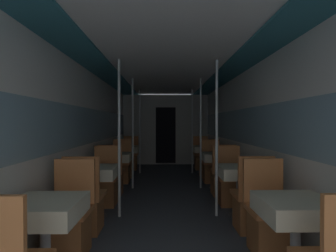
# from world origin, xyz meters

# --- Properties ---
(wall_left) EXTENTS (0.05, 9.69, 2.24)m
(wall_left) POSITION_xyz_m (-1.38, 3.44, 1.14)
(wall_left) COLOR silver
(wall_left) RESTS_ON ground_plane
(wall_right) EXTENTS (0.05, 9.69, 2.24)m
(wall_right) POSITION_xyz_m (1.38, 3.44, 1.14)
(wall_right) COLOR silver
(wall_right) RESTS_ON ground_plane
(ceiling_panel) EXTENTS (2.77, 9.69, 0.07)m
(ceiling_panel) POSITION_xyz_m (0.00, 3.44, 2.28)
(ceiling_panel) COLOR white
(ceiling_panel) RESTS_ON wall_left
(bulkhead_far) EXTENTS (2.71, 0.09, 2.24)m
(bulkhead_far) POSITION_xyz_m (0.00, 7.25, 1.12)
(bulkhead_far) COLOR #A8A8A3
(bulkhead_far) RESTS_ON ground_plane
(dining_table_left_0) EXTENTS (0.57, 0.57, 0.72)m
(dining_table_left_0) POSITION_xyz_m (-1.02, 0.91, 0.61)
(dining_table_left_0) COLOR #4C4C51
(dining_table_left_0) RESTS_ON ground_plane
(chair_left_far_0) EXTENTS (0.43, 0.43, 0.95)m
(chair_left_far_0) POSITION_xyz_m (-1.02, 1.45, 0.30)
(chair_left_far_0) COLOR #9C5B31
(chair_left_far_0) RESTS_ON ground_plane
(dining_table_left_1) EXTENTS (0.57, 0.57, 0.72)m
(dining_table_left_1) POSITION_xyz_m (-1.02, 2.53, 0.61)
(dining_table_left_1) COLOR #4C4C51
(dining_table_left_1) RESTS_ON ground_plane
(chair_left_near_1) EXTENTS (0.43, 0.43, 0.95)m
(chair_left_near_1) POSITION_xyz_m (-1.02, 1.99, 0.30)
(chair_left_near_1) COLOR #9C5B31
(chair_left_near_1) RESTS_ON ground_plane
(chair_left_far_1) EXTENTS (0.43, 0.43, 0.95)m
(chair_left_far_1) POSITION_xyz_m (-1.02, 3.06, 0.30)
(chair_left_far_1) COLOR #9C5B31
(chair_left_far_1) RESTS_ON ground_plane
(support_pole_left_1) EXTENTS (0.04, 0.04, 2.24)m
(support_pole_left_1) POSITION_xyz_m (-0.70, 2.53, 1.12)
(support_pole_left_1) COLOR silver
(support_pole_left_1) RESTS_ON ground_plane
(dining_table_left_2) EXTENTS (0.57, 0.57, 0.72)m
(dining_table_left_2) POSITION_xyz_m (-1.02, 4.14, 0.61)
(dining_table_left_2) COLOR #4C4C51
(dining_table_left_2) RESTS_ON ground_plane
(chair_left_near_2) EXTENTS (0.43, 0.43, 0.95)m
(chair_left_near_2) POSITION_xyz_m (-1.02, 3.61, 0.30)
(chair_left_near_2) COLOR #9C5B31
(chair_left_near_2) RESTS_ON ground_plane
(chair_left_far_2) EXTENTS (0.43, 0.43, 0.95)m
(chair_left_far_2) POSITION_xyz_m (-1.02, 4.68, 0.30)
(chair_left_far_2) COLOR #9C5B31
(chair_left_far_2) RESTS_ON ground_plane
(support_pole_left_2) EXTENTS (0.04, 0.04, 2.24)m
(support_pole_left_2) POSITION_xyz_m (-0.70, 4.14, 1.12)
(support_pole_left_2) COLOR silver
(support_pole_left_2) RESTS_ON ground_plane
(dining_table_left_3) EXTENTS (0.57, 0.57, 0.72)m
(dining_table_left_3) POSITION_xyz_m (-1.02, 5.76, 0.61)
(dining_table_left_3) COLOR #4C4C51
(dining_table_left_3) RESTS_ON ground_plane
(chair_left_near_3) EXTENTS (0.43, 0.43, 0.95)m
(chair_left_near_3) POSITION_xyz_m (-1.02, 5.23, 0.30)
(chair_left_near_3) COLOR #9C5B31
(chair_left_near_3) RESTS_ON ground_plane
(chair_left_far_3) EXTENTS (0.43, 0.43, 0.95)m
(chair_left_far_3) POSITION_xyz_m (-1.02, 6.30, 0.30)
(chair_left_far_3) COLOR #9C5B31
(chair_left_far_3) RESTS_ON ground_plane
(support_pole_left_3) EXTENTS (0.04, 0.04, 2.24)m
(support_pole_left_3) POSITION_xyz_m (-0.70, 5.76, 1.12)
(support_pole_left_3) COLOR silver
(support_pole_left_3) RESTS_ON ground_plane
(dining_table_right_0) EXTENTS (0.57, 0.57, 0.72)m
(dining_table_right_0) POSITION_xyz_m (1.02, 0.91, 0.61)
(dining_table_right_0) COLOR #4C4C51
(dining_table_right_0) RESTS_ON ground_plane
(chair_right_far_0) EXTENTS (0.43, 0.43, 0.95)m
(chair_right_far_0) POSITION_xyz_m (1.02, 1.45, 0.30)
(chair_right_far_0) COLOR #9C5B31
(chair_right_far_0) RESTS_ON ground_plane
(dining_table_right_1) EXTENTS (0.57, 0.57, 0.72)m
(dining_table_right_1) POSITION_xyz_m (1.02, 2.53, 0.61)
(dining_table_right_1) COLOR #4C4C51
(dining_table_right_1) RESTS_ON ground_plane
(chair_right_near_1) EXTENTS (0.43, 0.43, 0.95)m
(chair_right_near_1) POSITION_xyz_m (1.02, 1.99, 0.30)
(chair_right_near_1) COLOR #9C5B31
(chair_right_near_1) RESTS_ON ground_plane
(chair_right_far_1) EXTENTS (0.43, 0.43, 0.95)m
(chair_right_far_1) POSITION_xyz_m (1.02, 3.06, 0.30)
(chair_right_far_1) COLOR #9C5B31
(chair_right_far_1) RESTS_ON ground_plane
(support_pole_right_1) EXTENTS (0.04, 0.04, 2.24)m
(support_pole_right_1) POSITION_xyz_m (0.70, 2.53, 1.12)
(support_pole_right_1) COLOR silver
(support_pole_right_1) RESTS_ON ground_plane
(dining_table_right_2) EXTENTS (0.57, 0.57, 0.72)m
(dining_table_right_2) POSITION_xyz_m (1.02, 4.14, 0.61)
(dining_table_right_2) COLOR #4C4C51
(dining_table_right_2) RESTS_ON ground_plane
(chair_right_near_2) EXTENTS (0.43, 0.43, 0.95)m
(chair_right_near_2) POSITION_xyz_m (1.02, 3.61, 0.30)
(chair_right_near_2) COLOR #9C5B31
(chair_right_near_2) RESTS_ON ground_plane
(chair_right_far_2) EXTENTS (0.43, 0.43, 0.95)m
(chair_right_far_2) POSITION_xyz_m (1.02, 4.68, 0.30)
(chair_right_far_2) COLOR #9C5B31
(chair_right_far_2) RESTS_ON ground_plane
(support_pole_right_2) EXTENTS (0.04, 0.04, 2.24)m
(support_pole_right_2) POSITION_xyz_m (0.70, 4.14, 1.12)
(support_pole_right_2) COLOR silver
(support_pole_right_2) RESTS_ON ground_plane
(dining_table_right_3) EXTENTS (0.57, 0.57, 0.72)m
(dining_table_right_3) POSITION_xyz_m (1.02, 5.76, 0.61)
(dining_table_right_3) COLOR #4C4C51
(dining_table_right_3) RESTS_ON ground_plane
(chair_right_near_3) EXTENTS (0.43, 0.43, 0.95)m
(chair_right_near_3) POSITION_xyz_m (1.02, 5.23, 0.30)
(chair_right_near_3) COLOR #9C5B31
(chair_right_near_3) RESTS_ON ground_plane
(chair_right_far_3) EXTENTS (0.43, 0.43, 0.95)m
(chair_right_far_3) POSITION_xyz_m (1.02, 6.30, 0.30)
(chair_right_far_3) COLOR #9C5B31
(chair_right_far_3) RESTS_ON ground_plane
(support_pole_right_3) EXTENTS (0.04, 0.04, 2.24)m
(support_pole_right_3) POSITION_xyz_m (0.70, 5.76, 1.12)
(support_pole_right_3) COLOR silver
(support_pole_right_3) RESTS_ON ground_plane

